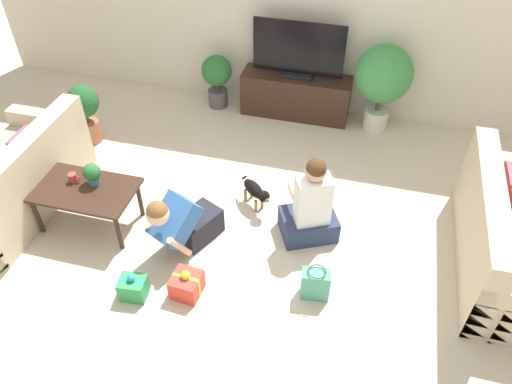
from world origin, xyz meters
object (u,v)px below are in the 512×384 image
object	(u,v)px
sofa_left	(11,185)
gift_box_b	(187,284)
sofa_right	(510,240)
coffee_table	(85,193)
tv_console	(296,96)
potted_plant_back_left	(217,76)
gift_bag_a	(315,284)
mug	(73,178)
dog	(256,191)
tv	(298,53)
person_sitting	(311,209)
gift_box_a	(133,287)
tabletop_plant	(92,173)
potted_plant_corner_left	(84,109)
person_kneeling	(182,222)
potted_plant_back_right	(383,77)

from	to	relation	value
sofa_left	gift_box_b	bearing A→B (deg)	74.41
sofa_right	coffee_table	size ratio (longest dim) A/B	1.85
sofa_right	tv_console	xyz separation A→B (m)	(-2.37, 2.00, -0.04)
sofa_right	sofa_left	bearing A→B (deg)	95.69
tv_console	potted_plant_back_left	world-z (taller)	potted_plant_back_left
coffee_table	potted_plant_back_left	xyz separation A→B (m)	(0.54, 2.44, 0.02)
gift_bag_a	mug	size ratio (longest dim) A/B	2.74
dog	coffee_table	bearing A→B (deg)	154.25
tv	gift_bag_a	size ratio (longest dim) A/B	3.39
tv_console	person_sitting	bearing A→B (deg)	-74.93
gift_box_a	tabletop_plant	xyz separation A→B (m)	(-0.73, 0.82, 0.48)
potted_plant_corner_left	person_sitting	size ratio (longest dim) A/B	0.76
person_kneeling	gift_box_b	size ratio (longest dim) A/B	2.80
gift_bag_a	gift_box_b	bearing A→B (deg)	-166.70
person_sitting	sofa_left	bearing A→B (deg)	-18.86
gift_bag_a	tv_console	bearing A→B (deg)	104.94
coffee_table	person_kneeling	distance (m)	1.02
sofa_left	tv	size ratio (longest dim) A/B	1.64
tv_console	potted_plant_back_right	xyz separation A→B (m)	(1.04, -0.05, 0.44)
potted_plant_back_left	potted_plant_corner_left	xyz separation A→B (m)	(-1.25, -1.16, 0.02)
sofa_right	mug	world-z (taller)	sofa_right
dog	gift_box_a	world-z (taller)	dog
coffee_table	gift_box_b	distance (m)	1.39
potted_plant_corner_left	mug	size ratio (longest dim) A/B	6.16
tv_console	person_kneeling	world-z (taller)	person_kneeling
tv	gift_box_a	bearing A→B (deg)	-103.76
potted_plant_back_right	person_kneeling	bearing A→B (deg)	-122.49
gift_box_b	coffee_table	bearing A→B (deg)	155.17
gift_bag_a	potted_plant_corner_left	bearing A→B (deg)	152.36
gift_box_a	gift_box_b	bearing A→B (deg)	18.43
gift_box_a	gift_bag_a	size ratio (longest dim) A/B	0.79
person_kneeling	potted_plant_back_right	bearing A→B (deg)	82.96
dog	gift_box_b	xyz separation A→B (m)	(-0.30, -1.22, -0.10)
coffee_table	tv	world-z (taller)	tv
potted_plant_back_left	gift_bag_a	xyz separation A→B (m)	(1.78, -2.75, -0.28)
person_kneeling	person_sitting	world-z (taller)	person_sitting
coffee_table	potted_plant_corner_left	bearing A→B (deg)	119.09
dog	gift_box_a	size ratio (longest dim) A/B	1.43
tv	person_kneeling	world-z (taller)	tv
tv	gift_box_a	world-z (taller)	tv
coffee_table	potted_plant_back_left	bearing A→B (deg)	77.56
dog	gift_bag_a	world-z (taller)	gift_bag_a
potted_plant_back_right	dog	size ratio (longest dim) A/B	2.94
sofa_right	tv_console	bearing A→B (deg)	49.82
person_sitting	mug	world-z (taller)	person_sitting
dog	gift_bag_a	bearing A→B (deg)	-99.61
sofa_right	person_kneeling	distance (m)	2.97
potted_plant_corner_left	person_kneeling	xyz separation A→B (m)	(1.73, -1.34, -0.12)
person_kneeling	person_sitting	xyz separation A→B (m)	(1.12, 0.46, 0.02)
sofa_left	mug	bearing A→B (deg)	94.71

